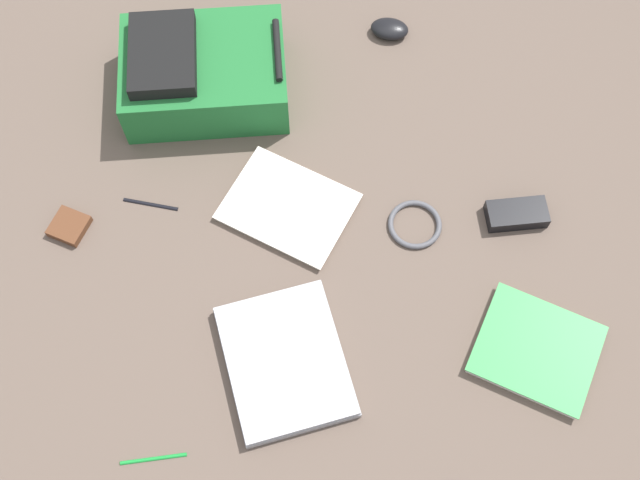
{
  "coord_description": "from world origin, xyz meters",
  "views": [
    {
      "loc": [
        0.78,
        0.16,
        1.64
      ],
      "look_at": [
        0.05,
        0.04,
        0.02
      ],
      "focal_mm": 44.53,
      "sensor_mm": 36.0,
      "label": 1
    }
  ],
  "objects": [
    {
      "name": "cable_coil",
      "position": [
        -0.03,
        0.25,
        0.01
      ],
      "size": [
        0.12,
        0.12,
        0.01
      ],
      "primitive_type": "torus",
      "color": "#4C4C51",
      "rests_on": "ground_plane"
    },
    {
      "name": "pen_black",
      "position": [
        0.01,
        -0.36,
        0.0
      ],
      "size": [
        0.01,
        0.13,
        0.01
      ],
      "primitive_type": "cylinder",
      "rotation": [
        1.57,
        0.0,
        -0.04
      ],
      "color": "black",
      "rests_on": "ground_plane"
    },
    {
      "name": "power_brick",
      "position": [
        -0.09,
        0.48,
        0.02
      ],
      "size": [
        0.1,
        0.15,
        0.03
      ],
      "primitive_type": "cube",
      "rotation": [
        0.0,
        0.0,
        0.26
      ],
      "color": "black",
      "rests_on": "ground_plane"
    },
    {
      "name": "computer_mouse",
      "position": [
        -0.57,
        0.13,
        0.02
      ],
      "size": [
        0.07,
        0.1,
        0.04
      ],
      "primitive_type": "ellipsoid",
      "rotation": [
        0.0,
        0.0,
        -0.01
      ],
      "color": "black",
      "rests_on": "ground_plane"
    },
    {
      "name": "laptop",
      "position": [
        0.33,
        0.01,
        0.02
      ],
      "size": [
        0.38,
        0.35,
        0.03
      ],
      "color": "#929296",
      "rests_on": "ground_plane"
    },
    {
      "name": "pen_blue",
      "position": [
        0.57,
        -0.21,
        0.0
      ],
      "size": [
        0.05,
        0.13,
        0.01
      ],
      "primitive_type": "cylinder",
      "rotation": [
        1.57,
        0.0,
        0.29
      ],
      "color": "#198C33",
      "rests_on": "ground_plane"
    },
    {
      "name": "ground_plane",
      "position": [
        0.0,
        0.0,
        0.0
      ],
      "size": [
        4.06,
        4.06,
        0.0
      ],
      "primitive_type": "plane",
      "color": "brown"
    },
    {
      "name": "backpack",
      "position": [
        -0.32,
        -0.3,
        0.07
      ],
      "size": [
        0.37,
        0.44,
        0.17
      ],
      "color": "#1E662D",
      "rests_on": "ground_plane"
    },
    {
      "name": "book_manual",
      "position": [
        0.22,
        0.54,
        0.01
      ],
      "size": [
        0.28,
        0.3,
        0.02
      ],
      "color": "silver",
      "rests_on": "ground_plane"
    },
    {
      "name": "earbud_pouch",
      "position": [
        0.1,
        -0.53,
        0.01
      ],
      "size": [
        0.09,
        0.09,
        0.02
      ],
      "primitive_type": "cube",
      "rotation": [
        0.0,
        0.0,
        -0.24
      ],
      "color": "#59331E",
      "rests_on": "ground_plane"
    },
    {
      "name": "book_blue",
      "position": [
        -0.03,
        -0.04,
        0.01
      ],
      "size": [
        0.29,
        0.33,
        0.02
      ],
      "color": "silver",
      "rests_on": "ground_plane"
    }
  ]
}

